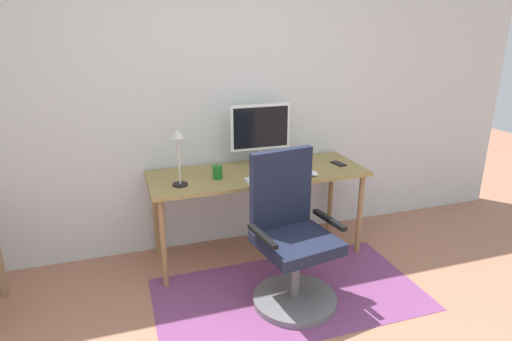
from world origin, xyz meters
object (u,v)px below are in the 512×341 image
monitor (260,129)px  desk_lamp (178,146)px  computer_mouse (314,173)px  cell_phone (338,164)px  desk (258,179)px  office_chair (292,246)px  coffee_cup (218,172)px  keyboard (274,178)px

monitor → desk_lamp: bearing=-157.8°
monitor → computer_mouse: (0.30, -0.40, -0.28)m
cell_phone → desk_lamp: size_ratio=0.33×
monitor → cell_phone: 0.72m
desk → monitor: 0.41m
office_chair → cell_phone: bearing=34.0°
monitor → office_chair: bearing=-94.3°
desk → coffee_cup: size_ratio=16.94×
desk_lamp → cell_phone: bearing=3.8°
keyboard → office_chair: (-0.04, -0.47, -0.33)m
keyboard → desk: bearing=103.9°
monitor → office_chair: size_ratio=0.48×
office_chair → keyboard: bearing=75.6°
desk → keyboard: 0.23m
coffee_cup → keyboard: bearing=-21.6°
desk → cell_phone: bearing=-2.3°
keyboard → computer_mouse: (0.33, -0.01, 0.01)m
desk → coffee_cup: coffee_cup is taller
keyboard → coffee_cup: size_ratio=4.20×
cell_phone → desk_lamp: 1.38m
monitor → keyboard: bearing=-93.6°
coffee_cup → office_chair: size_ratio=0.10×
desk → office_chair: office_chair is taller
computer_mouse → coffee_cup: size_ratio=1.02×
desk_lamp → coffee_cup: bearing=12.0°
office_chair → monitor: bearing=76.2°
monitor → desk_lamp: monitor is taller
computer_mouse → office_chair: size_ratio=0.10×
keyboard → coffee_cup: coffee_cup is taller
monitor → office_chair: 1.06m
desk → office_chair: bearing=-89.0°
monitor → cell_phone: monitor is taller
monitor → computer_mouse: bearing=-52.7°
computer_mouse → cell_phone: 0.38m
desk_lamp → office_chair: 1.06m
desk_lamp → desk: bearing=10.5°
keyboard → desk_lamp: size_ratio=1.03×
desk → computer_mouse: computer_mouse is taller
desk_lamp → monitor: bearing=22.2°
computer_mouse → cell_phone: (0.33, 0.20, -0.01)m
coffee_cup → desk_lamp: size_ratio=0.24×
desk → monitor: monitor is taller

